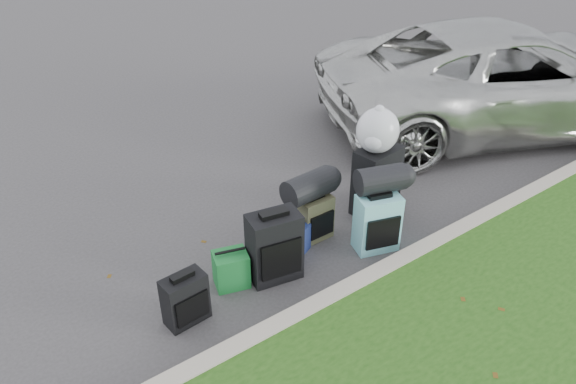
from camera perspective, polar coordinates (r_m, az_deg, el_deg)
ground at (r=6.33m, az=1.81°, el=-4.73°), size 120.00×120.00×0.00m
curb at (r=5.70m, az=8.05°, el=-8.92°), size 120.00×0.18×0.15m
suv at (r=9.27m, az=21.39°, el=10.91°), size 6.22×4.65×1.57m
suitcase_small_black at (r=5.27m, az=-10.40°, el=-10.68°), size 0.41×0.25×0.50m
suitcase_large_black_left at (r=5.59m, az=-1.39°, el=-5.58°), size 0.56×0.40×0.74m
suitcase_olive at (r=6.20m, az=2.73°, el=-2.63°), size 0.38×0.24×0.52m
suitcase_teal at (r=6.07m, az=9.04°, el=-3.12°), size 0.52×0.40×0.65m
suitcase_large_black_right at (r=6.65m, az=8.98°, el=1.17°), size 0.59×0.40×0.83m
tote_green at (r=5.63m, az=-5.80°, el=-7.82°), size 0.39×0.35×0.38m
tote_navy at (r=6.04m, az=0.72°, el=-4.86°), size 0.37×0.33×0.32m
duffel_left at (r=5.96m, az=2.15°, el=0.54°), size 0.59×0.34×0.31m
duffel_right at (r=5.92m, az=9.42°, el=1.26°), size 0.58×0.44×0.29m
trash_bag at (r=6.31m, az=9.10°, el=6.19°), size 0.49×0.49×0.49m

